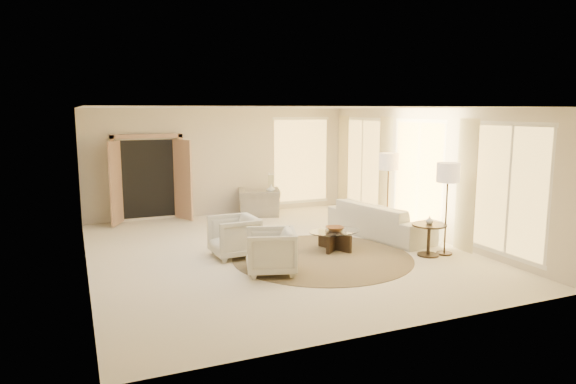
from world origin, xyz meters
name	(u,v)px	position (x,y,z in m)	size (l,w,h in m)	color
room	(277,181)	(0.00, 0.00, 1.40)	(7.04, 8.04, 2.83)	#F1E6CD
windows_right	(420,174)	(3.45, 0.10, 1.35)	(0.10, 6.40, 2.40)	#FCCA64
window_back_corner	(301,161)	(2.30, 3.95, 1.35)	(1.70, 0.10, 2.40)	#FCCA64
curtains_right	(395,172)	(3.40, 1.00, 1.30)	(0.06, 5.20, 2.60)	beige
french_doors	(149,179)	(-1.90, 3.82, 1.07)	(1.95, 0.66, 2.16)	tan
area_rug	(322,257)	(0.62, -0.74, 0.01)	(3.40, 3.40, 0.01)	#423523
sofa	(382,220)	(2.57, 0.24, 0.37)	(2.55, 1.00, 0.75)	beige
armchair_left	(234,235)	(-0.89, -0.02, 0.43)	(0.83, 0.77, 0.85)	beige
armchair_right	(271,249)	(-0.61, -1.24, 0.42)	(0.82, 0.76, 0.84)	beige
accent_chair	(259,198)	(0.84, 3.40, 0.47)	(1.07, 0.70, 0.94)	gray
coffee_table	(335,238)	(1.09, -0.37, 0.25)	(1.27, 1.27, 0.39)	black
end_table	(429,234)	(2.55, -1.42, 0.42)	(0.65, 0.65, 0.62)	black
side_table	(271,202)	(1.18, 3.40, 0.33)	(0.47, 0.47, 0.55)	#2D2117
floor_lamp_near	(389,165)	(2.90, 0.52, 1.54)	(0.44, 0.44, 1.80)	#2D2117
floor_lamp_far	(448,177)	(2.90, -1.45, 1.51)	(0.43, 0.43, 1.77)	#2D2117
bowl	(335,229)	(1.09, -0.37, 0.44)	(0.35, 0.35, 0.09)	brown
end_vase	(430,220)	(2.55, -1.42, 0.69)	(0.15, 0.15, 0.15)	white
side_vase	(271,189)	(1.18, 3.40, 0.68)	(0.25, 0.25, 0.27)	white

